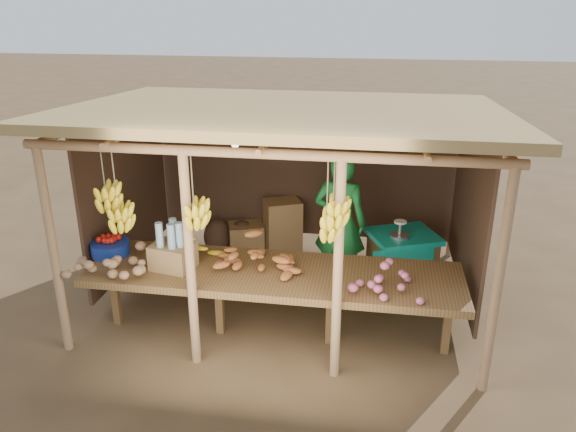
# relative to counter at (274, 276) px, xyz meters

# --- Properties ---
(ground) EXTENTS (60.00, 60.00, 0.00)m
(ground) POSITION_rel_counter_xyz_m (-0.00, 0.95, -0.74)
(ground) COLOR brown
(ground) RESTS_ON ground
(stall_structure) EXTENTS (4.70, 3.50, 2.43)m
(stall_structure) POSITION_rel_counter_xyz_m (-0.08, 0.85, 1.16)
(stall_structure) COLOR tan
(stall_structure) RESTS_ON ground
(counter) EXTENTS (3.90, 1.05, 0.80)m
(counter) POSITION_rel_counter_xyz_m (0.00, 0.00, 0.00)
(counter) COLOR brown
(counter) RESTS_ON ground
(potato_heap) EXTENTS (1.07, 0.76, 0.37)m
(potato_heap) POSITION_rel_counter_xyz_m (-1.58, -0.25, 0.24)
(potato_heap) COLOR #98714E
(potato_heap) RESTS_ON counter
(sweet_potato_heap) EXTENTS (0.97, 0.74, 0.35)m
(sweet_potato_heap) POSITION_rel_counter_xyz_m (-0.19, 0.09, 0.24)
(sweet_potato_heap) COLOR #B0602D
(sweet_potato_heap) RESTS_ON counter
(onion_heap) EXTENTS (0.92, 0.62, 0.36)m
(onion_heap) POSITION_rel_counter_xyz_m (1.10, -0.21, 0.24)
(onion_heap) COLOR #BA5A74
(onion_heap) RESTS_ON counter
(banana_pile) EXTENTS (0.61, 0.50, 0.34)m
(banana_pile) POSITION_rel_counter_xyz_m (-0.94, 0.13, 0.23)
(banana_pile) COLOR gold
(banana_pile) RESTS_ON counter
(tomato_basin) EXTENTS (0.42, 0.42, 0.22)m
(tomato_basin) POSITION_rel_counter_xyz_m (-1.85, 0.12, 0.15)
(tomato_basin) COLOR navy
(tomato_basin) RESTS_ON counter
(bottle_box) EXTENTS (0.48, 0.41, 0.53)m
(bottle_box) POSITION_rel_counter_xyz_m (-1.05, -0.09, 0.26)
(bottle_box) COLOR olive
(bottle_box) RESTS_ON counter
(vendor) EXTENTS (0.69, 0.50, 1.77)m
(vendor) POSITION_rel_counter_xyz_m (0.59, 1.24, 0.15)
(vendor) COLOR #1A7832
(vendor) RESTS_ON ground
(tarp_crate) EXTENTS (1.00, 0.94, 0.95)m
(tarp_crate) POSITION_rel_counter_xyz_m (1.38, 1.40, -0.35)
(tarp_crate) COLOR brown
(tarp_crate) RESTS_ON ground
(carton_stack) EXTENTS (1.13, 0.54, 0.78)m
(carton_stack) POSITION_rel_counter_xyz_m (-0.45, 2.15, -0.39)
(carton_stack) COLOR olive
(carton_stack) RESTS_ON ground
(burlap_sacks) EXTENTS (0.77, 0.40, 0.54)m
(burlap_sacks) POSITION_rel_counter_xyz_m (-1.06, 2.15, -0.50)
(burlap_sacks) COLOR #493122
(burlap_sacks) RESTS_ON ground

